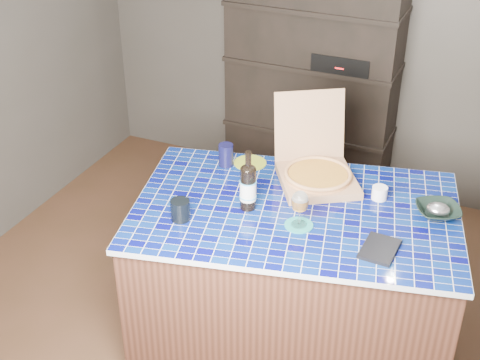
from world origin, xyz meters
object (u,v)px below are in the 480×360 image
at_px(pizza_box, 317,172).
at_px(wine_glass, 300,202).
at_px(bowl, 438,211).
at_px(kitchen_island, 292,278).
at_px(mead_bottle, 248,186).
at_px(dvd_case, 380,249).

distance_m(pizza_box, wine_glass, 0.44).
bearing_deg(bowl, pizza_box, 173.61).
relative_size(kitchen_island, mead_bottle, 5.66).
distance_m(mead_bottle, wine_glass, 0.29).
distance_m(kitchen_island, dvd_case, 0.68).
relative_size(pizza_box, bowl, 2.83).
bearing_deg(pizza_box, bowl, -38.21).
bearing_deg(wine_glass, kitchen_island, 114.80).
height_order(kitchen_island, pizza_box, pizza_box).
distance_m(pizza_box, bowl, 0.66).
xyz_separation_m(pizza_box, mead_bottle, (-0.24, -0.39, 0.07)).
relative_size(kitchen_island, dvd_case, 8.48).
relative_size(pizza_box, wine_glass, 3.20).
height_order(kitchen_island, dvd_case, dvd_case).
bearing_deg(kitchen_island, bowl, 5.59).
relative_size(mead_bottle, bowl, 1.49).
bearing_deg(mead_bottle, pizza_box, 58.64).
distance_m(wine_glass, bowl, 0.71).
bearing_deg(bowl, wine_glass, -149.03).
bearing_deg(kitchen_island, wine_glass, -77.98).
xyz_separation_m(kitchen_island, mead_bottle, (-0.22, -0.09, 0.57)).
bearing_deg(pizza_box, wine_glass, -114.73).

